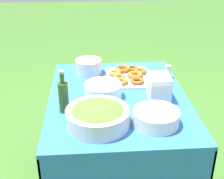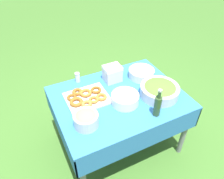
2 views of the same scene
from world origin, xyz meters
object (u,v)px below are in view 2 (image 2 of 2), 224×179
at_px(plate_stack, 125,99).
at_px(bread_bowl, 86,119).
at_px(salad_bowl, 160,90).
at_px(pasta_bowl, 141,72).
at_px(cooler_box, 112,74).
at_px(olive_oil_bottle, 158,105).
at_px(donut_platter, 86,97).

relative_size(plate_stack, bread_bowl, 1.23).
distance_m(salad_bowl, pasta_bowl, 0.33).
distance_m(salad_bowl, cooler_box, 0.50).
distance_m(plate_stack, olive_oil_bottle, 0.30).
relative_size(salad_bowl, plate_stack, 1.46).
distance_m(donut_platter, olive_oil_bottle, 0.65).
relative_size(donut_platter, plate_stack, 1.60).
bearing_deg(salad_bowl, olive_oil_bottle, -130.86).
bearing_deg(donut_platter, cooler_box, 24.50).
distance_m(bread_bowl, cooler_box, 0.64).
xyz_separation_m(salad_bowl, cooler_box, (-0.29, 0.40, 0.02)).
height_order(plate_stack, olive_oil_bottle, olive_oil_bottle).
bearing_deg(plate_stack, cooler_box, 81.74).
distance_m(salad_bowl, donut_platter, 0.68).
height_order(pasta_bowl, cooler_box, cooler_box).
xyz_separation_m(plate_stack, cooler_box, (0.05, 0.36, 0.04)).
height_order(pasta_bowl, plate_stack, pasta_bowl).
height_order(pasta_bowl, bread_bowl, bread_bowl).
bearing_deg(bread_bowl, plate_stack, 12.59).
bearing_deg(pasta_bowl, olive_oil_bottle, -109.16).
relative_size(salad_bowl, bread_bowl, 1.79).
bearing_deg(salad_bowl, plate_stack, 172.22).
bearing_deg(donut_platter, plate_stack, -34.59).
bearing_deg(cooler_box, donut_platter, -155.50).
bearing_deg(cooler_box, salad_bowl, -54.64).
height_order(salad_bowl, donut_platter, salad_bowl).
distance_m(plate_stack, cooler_box, 0.36).
bearing_deg(pasta_bowl, donut_platter, -172.91).
relative_size(pasta_bowl, cooler_box, 1.54).
xyz_separation_m(pasta_bowl, plate_stack, (-0.35, -0.28, -0.01)).
bearing_deg(cooler_box, plate_stack, -98.26).
xyz_separation_m(salad_bowl, plate_stack, (-0.34, 0.05, -0.02)).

